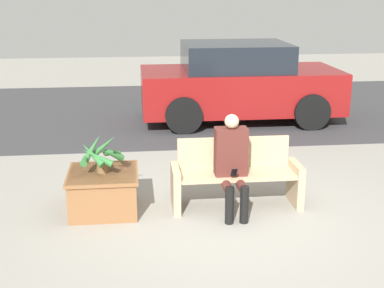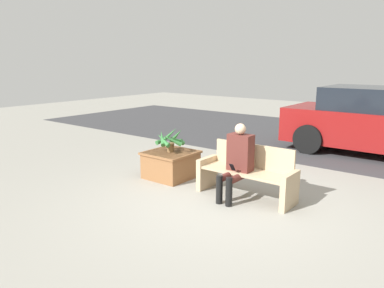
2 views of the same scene
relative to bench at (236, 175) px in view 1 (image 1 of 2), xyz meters
name	(u,v)px [view 1 (image 1 of 2)]	position (x,y,z in m)	size (l,w,h in m)	color
ground_plane	(232,221)	(-0.13, -0.50, -0.39)	(30.00, 30.00, 0.00)	gray
road_surface	(184,109)	(-0.13, 5.37, -0.39)	(20.00, 6.00, 0.01)	#38383A
bench	(236,175)	(0.00, 0.00, 0.00)	(1.61, 0.52, 0.83)	tan
person_seated	(232,161)	(-0.08, -0.18, 0.25)	(0.39, 0.61, 1.20)	#51231E
planter_box	(104,190)	(-1.64, 0.00, -0.13)	(0.85, 0.86, 0.50)	brown
potted_plant	(102,154)	(-1.64, -0.01, 0.34)	(0.56, 0.56, 0.45)	brown
parked_car	(239,83)	(0.88, 4.31, 0.38)	(3.95, 1.98, 1.57)	maroon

